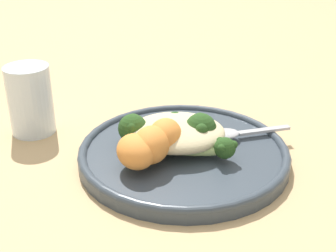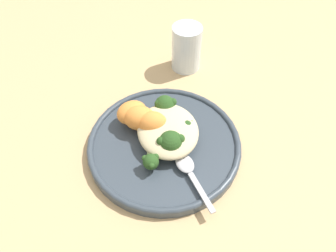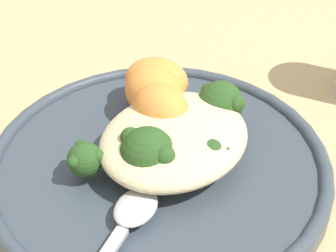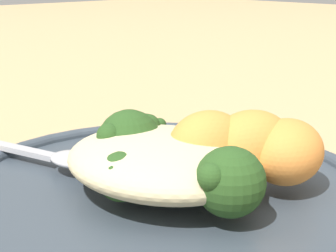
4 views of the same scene
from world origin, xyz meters
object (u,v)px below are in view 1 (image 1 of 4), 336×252
object	(u,v)px
sweet_potato_chunk_0	(165,136)
sweet_potato_chunk_1	(136,151)
quinoa_mound	(176,132)
sweet_potato_chunk_2	(151,145)
water_glass	(30,100)
broccoli_stalk_0	(201,148)
broccoli_stalk_2	(171,130)
broccoli_stalk_1	(195,132)
spoon	(233,133)
plate	(181,151)
broccoli_stalk_3	(137,131)

from	to	relation	value
sweet_potato_chunk_0	sweet_potato_chunk_1	bearing A→B (deg)	44.55
quinoa_mound	sweet_potato_chunk_2	world-z (taller)	sweet_potato_chunk_2
quinoa_mound	sweet_potato_chunk_2	distance (m)	0.06
sweet_potato_chunk_1	water_glass	xyz separation A→B (m)	(0.16, -0.14, 0.01)
broccoli_stalk_0	broccoli_stalk_2	bearing A→B (deg)	134.87
broccoli_stalk_1	sweet_potato_chunk_0	bearing A→B (deg)	-178.92
broccoli_stalk_2	spoon	size ratio (longest dim) A/B	0.94
water_glass	sweet_potato_chunk_1	bearing A→B (deg)	140.22
plate	spoon	distance (m)	0.08
broccoli_stalk_0	sweet_potato_chunk_1	world-z (taller)	sweet_potato_chunk_1
broccoli_stalk_0	spoon	world-z (taller)	broccoli_stalk_0
quinoa_mound	broccoli_stalk_0	size ratio (longest dim) A/B	1.05
sweet_potato_chunk_2	broccoli_stalk_1	bearing A→B (deg)	-142.38
quinoa_mound	broccoli_stalk_2	xyz separation A→B (m)	(0.01, -0.02, -0.00)
broccoli_stalk_3	water_glass	size ratio (longest dim) A/B	0.72
plate	water_glass	world-z (taller)	water_glass
spoon	broccoli_stalk_1	bearing A→B (deg)	-170.11
broccoli_stalk_0	quinoa_mound	bearing A→B (deg)	138.98
broccoli_stalk_1	sweet_potato_chunk_0	size ratio (longest dim) A/B	1.74
broccoli_stalk_2	sweet_potato_chunk_1	size ratio (longest dim) A/B	1.94
sweet_potato_chunk_0	broccoli_stalk_1	bearing A→B (deg)	-151.35
spoon	water_glass	size ratio (longest dim) A/B	1.16
broccoli_stalk_2	water_glass	xyz separation A→B (m)	(0.21, -0.06, 0.02)
broccoli_stalk_0	sweet_potato_chunk_2	distance (m)	0.06
broccoli_stalk_0	spoon	size ratio (longest dim) A/B	1.03
broccoli_stalk_2	water_glass	distance (m)	0.22
broccoli_stalk_1	spoon	distance (m)	0.06
water_glass	spoon	bearing A→B (deg)	169.30
broccoli_stalk_3	spoon	xyz separation A→B (m)	(-0.13, -0.02, -0.01)
plate	broccoli_stalk_0	xyz separation A→B (m)	(-0.02, 0.03, 0.02)
plate	broccoli_stalk_2	distance (m)	0.03
quinoa_mound	spoon	bearing A→B (deg)	-164.73
broccoli_stalk_3	spoon	world-z (taller)	broccoli_stalk_3
quinoa_mound	broccoli_stalk_3	distance (m)	0.05
broccoli_stalk_0	water_glass	distance (m)	0.27
sweet_potato_chunk_1	plate	bearing A→B (deg)	-134.98
broccoli_stalk_2	sweet_potato_chunk_1	xyz separation A→B (m)	(0.04, 0.08, 0.01)
spoon	broccoli_stalk_3	bearing A→B (deg)	174.17
broccoli_stalk_2	sweet_potato_chunk_1	world-z (taller)	sweet_potato_chunk_1
broccoli_stalk_3	sweet_potato_chunk_1	world-z (taller)	sweet_potato_chunk_1
quinoa_mound	water_glass	bearing A→B (deg)	-19.71
sweet_potato_chunk_0	sweet_potato_chunk_2	distance (m)	0.03
broccoli_stalk_2	spoon	xyz separation A→B (m)	(-0.09, -0.01, -0.01)
broccoli_stalk_1	spoon	xyz separation A→B (m)	(-0.05, -0.03, -0.02)
broccoli_stalk_1	quinoa_mound	bearing A→B (deg)	141.93
plate	sweet_potato_chunk_0	distance (m)	0.05
plate	water_glass	bearing A→B (deg)	-20.18
water_glass	broccoli_stalk_0	bearing A→B (deg)	155.49
broccoli_stalk_0	sweet_potato_chunk_0	distance (m)	0.05
quinoa_mound	broccoli_stalk_0	distance (m)	0.05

